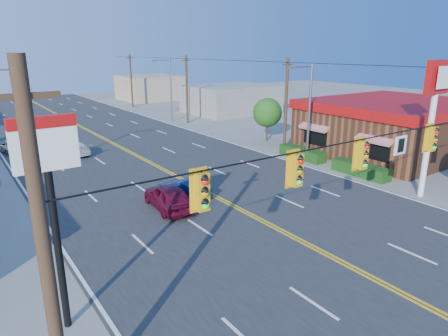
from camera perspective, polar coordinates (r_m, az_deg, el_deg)
ground at (r=18.17m, az=19.80°, el=-14.42°), size 160.00×160.00×0.00m
road at (r=32.73m, az=-9.69°, el=0.29°), size 20.00×120.00×0.06m
signal_span at (r=16.20m, az=21.21°, el=0.49°), size 24.32×0.34×9.00m
kfc at (r=39.56m, az=22.99°, el=5.52°), size 16.30×12.40×4.70m
kfc_pylon at (r=27.46m, az=27.81°, el=8.37°), size 2.20×0.36×8.50m
pizza_hut_sign at (r=13.31m, az=-23.69°, el=-1.81°), size 1.90×0.30×6.85m
streetlight_se at (r=33.26m, az=11.88°, el=8.35°), size 2.55×0.25×8.00m
streetlight_ne at (r=52.57m, az=-7.80°, el=11.44°), size 2.55×0.25×8.00m
utility_pole_near at (r=37.08m, az=8.84°, el=8.83°), size 0.28×0.28×8.40m
utility_pole_mid at (r=51.52m, az=-5.33°, el=11.06°), size 0.28×0.28×8.40m
utility_pole_far at (r=67.69m, az=-13.11°, el=12.01°), size 0.28×0.28×8.40m
tree_kfc_rear at (r=41.05m, az=6.21°, el=7.87°), size 2.94×2.94×4.41m
bld_east_mid at (r=60.40m, az=1.00°, el=9.83°), size 12.00×10.00×4.00m
bld_east_far at (r=77.86m, az=-10.59°, el=11.21°), size 10.00×10.00×4.40m
car_magenta at (r=23.60m, az=-7.94°, el=-4.22°), size 2.15×4.55×1.50m
car_blue at (r=25.26m, az=-5.75°, el=-3.07°), size 2.29×3.93×1.22m
car_white at (r=37.90m, az=-20.76°, el=2.56°), size 2.51×4.37×1.19m
car_silver at (r=41.73m, az=-28.29°, el=2.78°), size 2.78×4.26×1.09m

